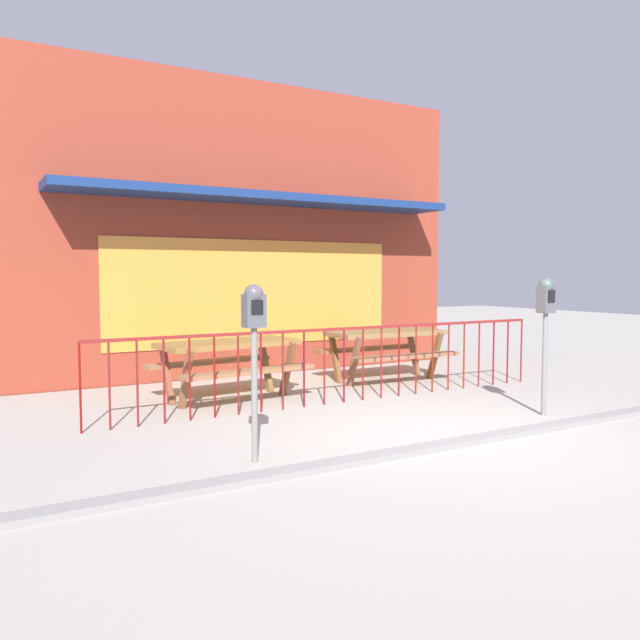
# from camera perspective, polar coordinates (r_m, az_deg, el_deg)

# --- Properties ---
(ground) EXTENTS (40.00, 40.00, 0.00)m
(ground) POSITION_cam_1_polar(r_m,az_deg,el_deg) (6.76, 10.77, -10.01)
(ground) COLOR #A29B91
(pub_storefront) EXTENTS (7.63, 1.38, 4.75)m
(pub_storefront) POSITION_cam_1_polar(r_m,az_deg,el_deg) (10.66, -6.22, 8.03)
(pub_storefront) COLOR #532917
(pub_storefront) RESTS_ON ground
(patio_fence_front) EXTENTS (6.43, 0.04, 0.97)m
(patio_fence_front) POSITION_cam_1_polar(r_m,az_deg,el_deg) (8.12, 2.17, -2.80)
(patio_fence_front) COLOR maroon
(patio_fence_front) RESTS_ON ground
(picnic_table_left) EXTENTS (1.95, 1.56, 0.79)m
(picnic_table_left) POSITION_cam_1_polar(r_m,az_deg,el_deg) (8.40, -8.20, -2.98)
(picnic_table_left) COLOR olive
(picnic_table_left) RESTS_ON ground
(picnic_table_right) EXTENTS (1.84, 1.41, 0.79)m
(picnic_table_right) POSITION_cam_1_polar(r_m,az_deg,el_deg) (9.87, 5.91, -1.91)
(picnic_table_right) COLOR olive
(picnic_table_right) RESTS_ON ground
(parking_meter_near) EXTENTS (0.18, 0.17, 1.60)m
(parking_meter_near) POSITION_cam_1_polar(r_m,az_deg,el_deg) (7.78, 19.59, 0.87)
(parking_meter_near) COLOR slate
(parking_meter_near) RESTS_ON ground
(parking_meter_far) EXTENTS (0.18, 0.17, 1.56)m
(parking_meter_far) POSITION_cam_1_polar(r_m,az_deg,el_deg) (5.51, -5.94, -0.47)
(parking_meter_far) COLOR slate
(parking_meter_far) RESTS_ON ground
(curb_edge) EXTENTS (10.68, 0.20, 0.11)m
(curb_edge) POSITION_cam_1_polar(r_m,az_deg,el_deg) (6.46, 13.24, -10.71)
(curb_edge) COLOR gray
(curb_edge) RESTS_ON ground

